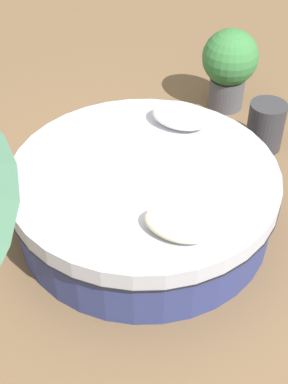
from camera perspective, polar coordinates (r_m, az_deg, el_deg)
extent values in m
plane|color=brown|center=(4.71, 0.00, -3.28)|extent=(16.00, 16.00, 0.00)
cylinder|color=navy|center=(4.56, 0.00, -1.32)|extent=(2.18, 2.18, 0.44)
cylinder|color=black|center=(4.41, 0.00, 0.78)|extent=(2.26, 2.26, 0.02)
cylinder|color=#B2B7C6|center=(4.36, 0.00, 1.57)|extent=(2.25, 2.25, 0.16)
ellipsoid|color=beige|center=(3.74, 3.70, -3.54)|extent=(0.51, 0.32, 0.15)
ellipsoid|color=white|center=(4.81, 4.06, 8.27)|extent=(0.54, 0.37, 0.19)
cylinder|color=#4C4C51|center=(6.24, 8.91, 10.61)|extent=(0.40, 0.40, 0.36)
sphere|color=#387A3D|center=(6.03, 9.36, 14.24)|extent=(0.62, 0.62, 0.62)
cylinder|color=#333338|center=(5.58, 13.06, 7.00)|extent=(0.38, 0.38, 0.51)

